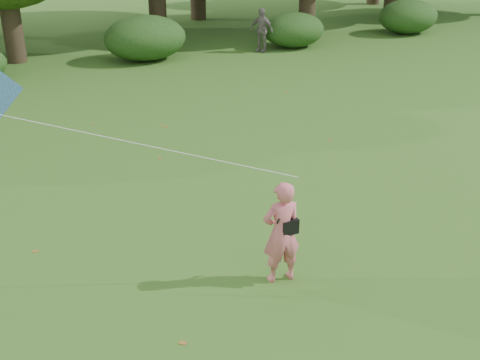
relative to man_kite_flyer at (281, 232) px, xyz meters
name	(u,v)px	position (x,y,z in m)	size (l,w,h in m)	color
ground	(314,304)	(0.15, -0.88, -0.93)	(100.00, 100.00, 0.00)	#265114
man_kite_flyer	(281,232)	(0.00, 0.00, 0.00)	(0.68, 0.45, 1.87)	#D96671
bystander_right	(261,30)	(8.33, 16.32, 0.03)	(1.13, 0.47, 1.93)	slate
crossbody_bag	(289,225)	(0.12, -0.03, 0.12)	(0.43, 0.20, 0.72)	black
shrub_band	(57,50)	(-0.57, 16.72, -0.08)	(39.15, 3.22, 1.88)	#264919
fallen_leaves	(169,161)	(0.12, 5.98, -0.93)	(11.96, 11.04, 0.01)	brown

